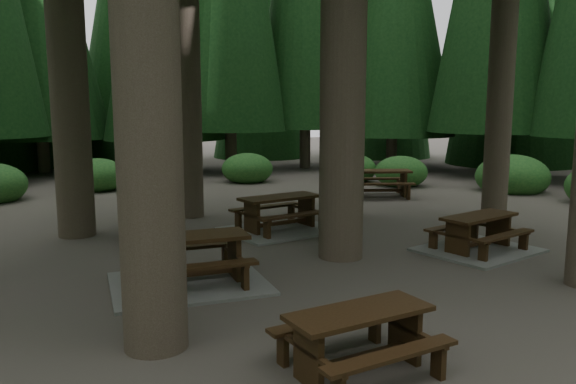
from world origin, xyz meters
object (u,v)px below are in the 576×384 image
object	(u,v)px
picnic_table_a	(478,239)
picnic_table_b	(150,219)
picnic_table_e	(359,331)
picnic_table_f	(189,268)
picnic_table_c	(280,219)
picnic_table_d	(379,179)

from	to	relation	value
picnic_table_a	picnic_table_b	size ratio (longest dim) A/B	1.69
picnic_table_b	picnic_table_e	bearing A→B (deg)	-164.85
picnic_table_a	picnic_table_f	bearing A→B (deg)	164.43
picnic_table_b	picnic_table_f	bearing A→B (deg)	-172.71
picnic_table_a	picnic_table_c	xyz separation A→B (m)	(-3.30, 2.87, 0.04)
picnic_table_b	picnic_table_d	size ratio (longest dim) A/B	0.70
picnic_table_d	picnic_table_f	size ratio (longest dim) A/B	0.88
picnic_table_d	picnic_table_b	bearing A→B (deg)	-137.52
picnic_table_c	picnic_table_f	distance (m)	4.23
picnic_table_d	picnic_table_e	distance (m)	12.17
picnic_table_e	picnic_table_f	world-z (taller)	picnic_table_f
picnic_table_c	picnic_table_f	world-z (taller)	picnic_table_f
picnic_table_b	picnic_table_c	distance (m)	2.91
picnic_table_d	picnic_table_a	bearing A→B (deg)	-85.10
picnic_table_a	picnic_table_e	size ratio (longest dim) A/B	1.42
picnic_table_a	picnic_table_b	world-z (taller)	picnic_table_a
picnic_table_a	picnic_table_d	size ratio (longest dim) A/B	1.18
picnic_table_a	picnic_table_b	distance (m)	6.84
picnic_table_c	picnic_table_f	xyz separation A→B (m)	(-2.45, -3.45, 0.00)
picnic_table_a	picnic_table_e	xyz separation A→B (m)	(-4.30, -4.09, 0.22)
picnic_table_b	picnic_table_e	distance (m)	7.19
picnic_table_a	picnic_table_b	bearing A→B (deg)	134.05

